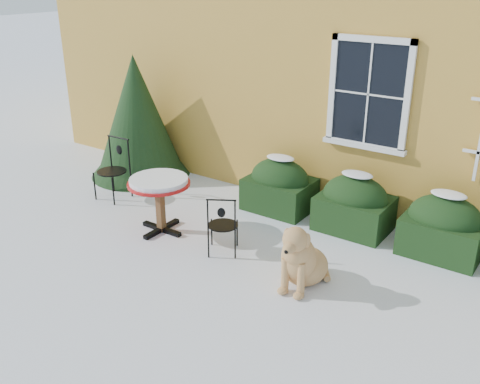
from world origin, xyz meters
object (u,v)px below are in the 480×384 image
Objects in this scene: patio_chair_far at (113,169)px; dog at (301,260)px; bistro_table at (159,187)px; evergreen_shrub at (138,128)px; patio_chair_near at (223,224)px.

dog is at bearing -12.02° from patio_chair_far.
dog is at bearing -3.17° from bistro_table.
evergreen_shrub is 1.22m from patio_chair_far.
bistro_table is 0.88× the size of patio_chair_far.
patio_chair_near is 0.85× the size of dog.
evergreen_shrub reaches higher than patio_chair_near.
bistro_table is (1.98, -1.57, -0.20)m from evergreen_shrub.
patio_chair_near is at bearing 169.86° from dog.
bistro_table is at bearing -38.53° from evergreen_shrub.
bistro_table is 1.19m from patio_chair_near.
patio_chair_far is at bearing 161.68° from bistro_table.
evergreen_shrub is 4.77m from dog.
dog reaches higher than bistro_table.
bistro_table is 2.47m from dog.
evergreen_shrub is 3.55m from patio_chair_near.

